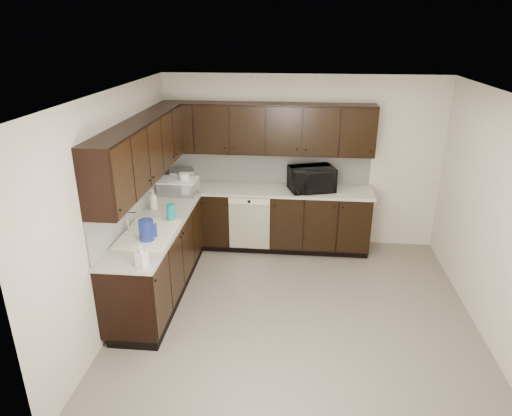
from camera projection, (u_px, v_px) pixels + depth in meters
The scene contains 20 objects.
floor at pixel (296, 314), 5.28m from camera, with size 4.00×4.00×0.00m, color slate.
ceiling at pixel (304, 94), 4.36m from camera, with size 4.00×4.00×0.00m, color white.
wall_back at pixel (301, 162), 6.67m from camera, with size 4.00×0.02×2.50m, color beige.
wall_left at pixel (117, 207), 5.00m from camera, with size 0.02×4.00×2.50m, color beige.
wall_right at pixel (497, 222), 4.64m from camera, with size 0.02×4.00×2.50m, color beige.
wall_front at pixel (297, 331), 2.97m from camera, with size 4.00×0.02×2.50m, color beige.
lower_cabinets at pixel (225, 237), 6.25m from camera, with size 3.00×2.80×0.90m.
countertop at pixel (224, 203), 6.06m from camera, with size 3.03×2.83×0.04m.
backsplash at pixel (210, 179), 6.18m from camera, with size 3.00×2.80×0.48m.
upper_cabinets at pixel (216, 138), 5.84m from camera, with size 3.00×2.80×0.70m.
dishwasher at pixel (249, 220), 6.45m from camera, with size 0.58×0.04×0.78m.
sink at pixel (148, 240), 5.10m from camera, with size 0.54×0.82×0.42m.
microwave at pixel (311, 179), 6.39m from camera, with size 0.61×0.41×0.34m, color black.
soap_bottle_a at pixel (141, 256), 4.39m from camera, with size 0.10×0.10×0.22m, color gray.
soap_bottle_b at pixel (153, 200), 5.74m from camera, with size 0.10×0.10×0.26m, color gray.
toaster_oven at pixel (182, 177), 6.67m from camera, with size 0.35×0.26×0.22m, color #AAABAD.
storage_bin at pixel (178, 187), 6.30m from camera, with size 0.50×0.37×0.20m, color silver.
blue_pitcher at pixel (146, 231), 4.88m from camera, with size 0.16×0.16×0.25m, color navy.
teal_tumbler at pixel (171, 213), 5.39m from camera, with size 0.09×0.09×0.21m, color #0C878C.
paper_towel_roll at pixel (185, 183), 6.27m from camera, with size 0.13×0.13×0.30m, color silver.
Camera 1 is at (-0.03, -4.48, 3.10)m, focal length 32.00 mm.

